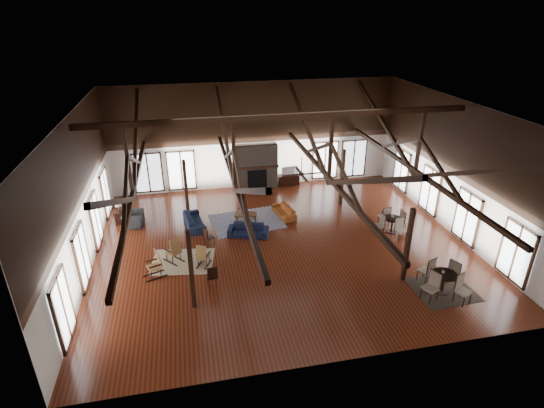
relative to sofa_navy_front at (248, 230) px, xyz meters
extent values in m
plane|color=#592912|center=(1.35, -1.13, -0.27)|extent=(16.00, 16.00, 0.00)
cube|color=black|center=(1.35, -1.13, 5.73)|extent=(16.00, 14.00, 0.02)
cube|color=silver|center=(1.35, 5.87, 2.73)|extent=(16.00, 0.02, 6.00)
cube|color=silver|center=(1.35, -8.13, 2.73)|extent=(16.00, 0.02, 6.00)
cube|color=silver|center=(-6.65, -1.13, 2.73)|extent=(0.02, 14.00, 6.00)
cube|color=silver|center=(9.35, -1.13, 2.73)|extent=(0.02, 14.00, 6.00)
cube|color=black|center=(1.35, -1.13, 5.48)|extent=(15.60, 0.18, 0.22)
cube|color=black|center=(-4.65, -1.13, 2.78)|extent=(0.16, 13.70, 0.18)
cube|color=black|center=(-4.65, -1.13, 4.13)|extent=(0.14, 0.14, 2.70)
cube|color=black|center=(-4.65, 2.37, 4.00)|extent=(0.15, 7.07, 3.12)
cube|color=black|center=(-4.65, -4.63, 4.00)|extent=(0.15, 7.07, 3.12)
cube|color=black|center=(-0.65, -1.13, 2.78)|extent=(0.16, 13.70, 0.18)
cube|color=black|center=(-0.65, -1.13, 4.13)|extent=(0.14, 0.14, 2.70)
cube|color=black|center=(-0.65, 2.37, 4.00)|extent=(0.15, 7.07, 3.12)
cube|color=black|center=(-0.65, -4.63, 4.00)|extent=(0.15, 7.07, 3.12)
cube|color=black|center=(3.35, -1.13, 2.78)|extent=(0.16, 13.70, 0.18)
cube|color=black|center=(3.35, -1.13, 4.13)|extent=(0.14, 0.14, 2.70)
cube|color=black|center=(3.35, 2.37, 4.00)|extent=(0.15, 7.07, 3.12)
cube|color=black|center=(3.35, -4.63, 4.00)|extent=(0.15, 7.07, 3.12)
cube|color=black|center=(7.35, -1.13, 2.78)|extent=(0.16, 13.70, 0.18)
cube|color=black|center=(7.35, -1.13, 4.13)|extent=(0.14, 0.14, 2.70)
cube|color=black|center=(7.35, 2.37, 4.00)|extent=(0.15, 7.07, 3.12)
cube|color=black|center=(7.35, -4.63, 4.00)|extent=(0.15, 7.07, 3.12)
cube|color=black|center=(-2.65, -4.63, 1.25)|extent=(0.16, 0.16, 3.05)
cube|color=black|center=(5.35, -4.63, 1.25)|extent=(0.16, 0.16, 3.05)
cube|color=black|center=(-2.65, 2.37, 1.25)|extent=(0.16, 0.16, 3.05)
cube|color=black|center=(5.35, 2.37, 1.25)|extent=(0.16, 0.16, 3.05)
cube|color=#65594D|center=(1.35, 5.55, 1.03)|extent=(2.40, 0.62, 2.60)
cube|color=black|center=(1.35, 5.23, 0.38)|extent=(1.10, 0.06, 1.10)
cube|color=black|center=(1.35, 5.27, 1.08)|extent=(2.50, 0.20, 0.12)
cylinder|color=black|center=(1.85, -2.13, 3.78)|extent=(0.04, 0.04, 0.70)
cylinder|color=black|center=(1.85, -2.13, 3.43)|extent=(0.20, 0.20, 0.10)
cube|color=black|center=(2.30, -2.13, 3.43)|extent=(0.70, 0.12, 0.02)
cube|color=black|center=(1.85, -1.68, 3.43)|extent=(0.12, 0.70, 0.02)
cube|color=black|center=(1.40, -2.13, 3.43)|extent=(0.70, 0.12, 0.02)
cube|color=black|center=(1.85, -2.58, 3.43)|extent=(0.12, 0.70, 0.02)
imported|color=#121832|center=(0.00, 0.00, 0.00)|extent=(1.99, 1.26, 0.54)
imported|color=#131C35|center=(-2.39, 1.45, 0.02)|extent=(2.08, 1.06, 0.58)
imported|color=#93471C|center=(2.09, 1.68, -0.02)|extent=(1.79, 0.99, 0.49)
cube|color=brown|center=(0.10, 1.44, 0.11)|extent=(1.17, 0.75, 0.06)
cube|color=brown|center=(-0.35, 1.26, -0.09)|extent=(0.06, 0.06, 0.35)
cube|color=brown|center=(-0.35, 1.61, -0.09)|extent=(0.06, 0.06, 0.35)
cube|color=brown|center=(0.56, 1.26, -0.09)|extent=(0.06, 0.06, 0.35)
cube|color=brown|center=(0.56, 1.61, -0.09)|extent=(0.06, 0.06, 0.35)
imported|color=#B2B2B2|center=(0.17, 1.43, 0.24)|extent=(0.23, 0.23, 0.20)
imported|color=#262628|center=(-5.28, 2.14, 0.07)|extent=(1.13, 1.02, 0.67)
cube|color=black|center=(-5.90, 2.53, 0.04)|extent=(0.46, 0.46, 0.62)
cylinder|color=black|center=(-5.90, 2.53, 0.53)|extent=(0.08, 0.08, 0.37)
cone|color=beige|center=(-5.90, 2.53, 0.78)|extent=(0.33, 0.33, 0.27)
cube|color=olive|center=(-3.37, -1.49, 0.16)|extent=(0.67, 0.67, 0.05)
cube|color=olive|center=(-3.23, -1.66, 0.49)|extent=(0.49, 0.46, 0.70)
cube|color=black|center=(-3.53, -1.62, -0.25)|extent=(0.60, 0.69, 0.05)
cube|color=black|center=(-3.22, -1.35, -0.25)|extent=(0.60, 0.69, 0.05)
cube|color=olive|center=(-2.16, -2.03, 0.10)|extent=(0.56, 0.55, 0.04)
cube|color=olive|center=(-2.25, -2.21, 0.39)|extent=(0.45, 0.33, 0.62)
cube|color=black|center=(-2.32, -1.95, -0.25)|extent=(0.37, 0.70, 0.04)
cube|color=black|center=(-2.00, -2.11, -0.25)|extent=(0.37, 0.70, 0.04)
cube|color=olive|center=(-4.10, -2.47, 0.15)|extent=(0.60, 0.62, 0.05)
cube|color=olive|center=(-3.89, -2.39, 0.49)|extent=(0.34, 0.52, 0.70)
cube|color=black|center=(-4.03, -2.66, -0.25)|extent=(0.82, 0.34, 0.05)
cube|color=black|center=(-4.17, -2.28, -0.25)|extent=(0.82, 0.34, 0.05)
cube|color=black|center=(-1.81, -0.50, 0.13)|extent=(0.49, 0.49, 0.04)
cube|color=black|center=(-1.96, -0.57, 0.36)|extent=(0.18, 0.35, 0.49)
cylinder|color=black|center=(-1.81, -0.50, -0.07)|extent=(0.03, 0.03, 0.40)
cube|color=black|center=(-1.94, -3.53, 0.14)|extent=(0.45, 0.45, 0.05)
cube|color=black|center=(-1.91, -3.70, 0.39)|extent=(0.39, 0.11, 0.50)
cylinder|color=black|center=(-1.94, -3.53, -0.06)|extent=(0.03, 0.03, 0.41)
cylinder|color=black|center=(6.40, -5.66, 0.50)|extent=(0.91, 0.91, 0.04)
cylinder|color=black|center=(6.40, -5.66, 0.12)|extent=(0.10, 0.10, 0.75)
cylinder|color=black|center=(6.40, -5.66, -0.25)|extent=(0.54, 0.54, 0.04)
cylinder|color=black|center=(6.64, -1.02, 0.43)|extent=(0.82, 0.82, 0.04)
cylinder|color=black|center=(6.64, -1.02, 0.09)|extent=(0.10, 0.10, 0.68)
cylinder|color=black|center=(6.64, -1.02, -0.25)|extent=(0.49, 0.49, 0.04)
imported|color=#B2B2B2|center=(6.35, -5.60, 0.56)|extent=(0.13, 0.13, 0.09)
imported|color=#B2B2B2|center=(6.63, -0.97, 0.50)|extent=(0.15, 0.15, 0.11)
cube|color=black|center=(3.31, 5.62, 0.03)|extent=(1.21, 0.45, 0.61)
imported|color=#B2B2B2|center=(3.32, 5.62, 0.61)|extent=(0.97, 0.25, 0.55)
cube|color=#C8AE8B|center=(-3.01, -1.61, -0.27)|extent=(2.80, 2.35, 0.01)
cube|color=#1D1B4D|center=(0.13, 1.41, -0.26)|extent=(3.70, 2.96, 0.01)
cube|color=black|center=(6.51, -5.56, -0.27)|extent=(2.26, 2.07, 0.01)
camera|label=1|loc=(-2.42, -17.00, 9.41)|focal=28.00mm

